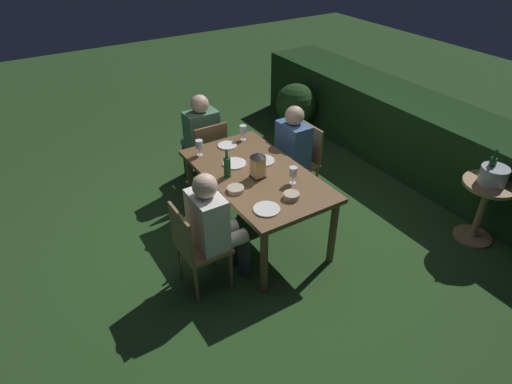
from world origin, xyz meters
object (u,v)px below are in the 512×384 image
plate_b (267,209)px  lantern_centerpiece (258,164)px  chair_side_right_a (301,158)px  bowl_olives (291,196)px  chair_side_left_b (195,245)px  ice_bucket (494,174)px  plate_c (227,145)px  potted_plant_by_hedge (296,106)px  plate_a (234,163)px  green_bottle_on_table (227,167)px  plate_d (263,161)px  wine_glass_c (293,172)px  wine_glass_a (243,130)px  dining_table (256,178)px  side_table (484,202)px  person_in_green (200,135)px  bowl_bread (236,189)px  person_in_cream (215,224)px  wine_glass_b (199,145)px  chair_head_near (208,152)px  person_in_blue (288,151)px

plate_b → lantern_centerpiece: bearing=155.8°
chair_side_right_a → bowl_olives: 1.25m
chair_side_left_b → ice_bucket: 2.90m
plate_c → chair_side_left_b: bearing=-41.3°
potted_plant_by_hedge → plate_a: bearing=-51.8°
green_bottle_on_table → plate_d: 0.46m
green_bottle_on_table → wine_glass_c: bearing=47.0°
chair_side_right_a → wine_glass_a: 0.77m
potted_plant_by_hedge → dining_table: bearing=-45.7°
chair_side_right_a → side_table: (1.63, 1.04, -0.04)m
person_in_green → wine_glass_c: (1.60, 0.19, 0.23)m
dining_table → plate_b: (0.57, -0.25, 0.07)m
person_in_green → wine_glass_a: person_in_green is taller
green_bottle_on_table → plate_c: 0.63m
dining_table → bowl_bread: 0.38m
person_in_cream → wine_glass_a: bearing=138.9°
wine_glass_c → plate_c: wine_glass_c is taller
person_in_green → potted_plant_by_hedge: size_ratio=1.48×
dining_table → bowl_olives: 0.55m
wine_glass_a → plate_c: wine_glass_a is taller
chair_side_right_a → ice_bucket: 1.96m
wine_glass_b → bowl_bread: 0.79m
wine_glass_b → plate_c: bearing=93.7°
dining_table → chair_side_left_b: (0.37, -0.85, -0.21)m
chair_head_near → bowl_olives: size_ratio=6.08×
chair_head_near → plate_d: size_ratio=3.56×
bowl_bread → ice_bucket: size_ratio=0.46×
lantern_centerpiece → green_bottle_on_table: green_bottle_on_table is taller
chair_side_right_a → plate_d: size_ratio=3.56×
wine_glass_a → potted_plant_by_hedge: 1.88m
green_bottle_on_table → plate_d: (-0.07, 0.44, -0.10)m
chair_side_left_b → bowl_bread: chair_side_left_b is taller
wine_glass_c → side_table: bearing=61.4°
person_in_blue → green_bottle_on_table: person_in_blue is taller
wine_glass_c → wine_glass_a: bearing=176.4°
wine_glass_b → bowl_olives: wine_glass_b is taller
bowl_bread → person_in_blue: bearing=118.9°
person_in_blue → side_table: (1.63, 1.24, -0.19)m
wine_glass_c → plate_c: bearing=-170.7°
plate_d → ice_bucket: 2.23m
wine_glass_b → side_table: bearing=49.5°
bowl_bread → side_table: bearing=63.8°
person_in_cream → wine_glass_c: size_ratio=6.80×
green_bottle_on_table → bowl_bread: size_ratio=1.85×
wine_glass_c → ice_bucket: 1.94m
plate_d → side_table: 2.25m
dining_table → person_in_blue: (-0.37, 0.65, -0.06)m
person_in_cream → green_bottle_on_table: bearing=139.7°
dining_table → bowl_bread: bearing=-62.0°
wine_glass_c → ice_bucket: (0.92, 1.70, -0.09)m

